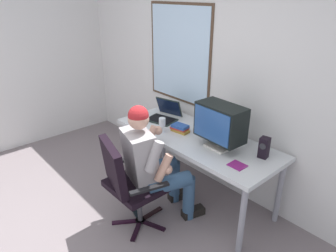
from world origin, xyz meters
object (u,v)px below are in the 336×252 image
book_stack (180,128)px  cd_case (237,165)px  office_chair (128,179)px  desk_speaker (264,148)px  laptop (165,114)px  wine_glass (162,123)px  desk (195,142)px  person_seated (153,162)px  crt_monitor (220,123)px

book_stack → cd_case: book_stack is taller
office_chair → desk_speaker: (0.78, 0.98, 0.30)m
office_chair → laptop: laptop is taller
wine_glass → cd_case: size_ratio=1.17×
desk → laptop: size_ratio=4.64×
desk → wine_glass: wine_glass is taller
book_stack → wine_glass: bearing=-127.9°
office_chair → book_stack: size_ratio=4.28×
person_seated → book_stack: person_seated is taller
desk_speaker → book_stack: bearing=-168.2°
desk → person_seated: (0.01, -0.58, -0.02)m
office_chair → book_stack: bearing=99.6°
crt_monitor → book_stack: 0.56m
desk_speaker → crt_monitor: bearing=-158.6°
desk → person_seated: size_ratio=1.51×
book_stack → laptop: bearing=162.7°
laptop → book_stack: size_ratio=1.85×
wine_glass → book_stack: bearing=52.1°
person_seated → wine_glass: (-0.31, 0.38, 0.20)m
wine_glass → cd_case: bearing=2.4°
person_seated → crt_monitor: bearing=60.6°
wine_glass → laptop: bearing=135.0°
desk_speaker → cd_case: (-0.06, -0.30, -0.09)m
desk_speaker → wine_glass: bearing=-161.6°
office_chair → wine_glass: size_ratio=5.63×
desk → person_seated: bearing=-88.9°
desk_speaker → cd_case: bearing=-101.4°
wine_glass → cd_case: (0.97, 0.04, -0.11)m
office_chair → person_seated: 0.28m
office_chair → wine_glass: 0.75m
laptop → cd_case: bearing=-10.7°
person_seated → laptop: person_seated is taller
desk_speaker → book_stack: size_ratio=0.91×
book_stack → desk_speaker: bearing=11.8°
desk_speaker → book_stack: desk_speaker is taller
desk → cd_case: (0.67, -0.16, 0.07)m
desk → book_stack: 0.22m
person_seated → crt_monitor: 0.74m
crt_monitor → book_stack: bearing=-176.2°
desk → crt_monitor: bearing=-2.2°
office_chair → person_seated: person_seated is taller
laptop → desk_speaker: laptop is taller
crt_monitor → cd_case: size_ratio=3.43×
wine_glass → desk_speaker: bearing=18.4°
crt_monitor → book_stack: (-0.52, -0.03, -0.22)m
desk → cd_case: 0.69m
desk_speaker → office_chair: bearing=-128.6°
wine_glass → desk_speaker: (1.03, 0.34, -0.01)m
desk → desk_speaker: (0.73, 0.14, 0.17)m
office_chair → wine_glass: (-0.25, 0.64, 0.31)m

